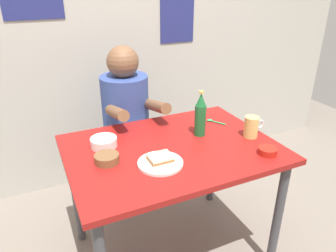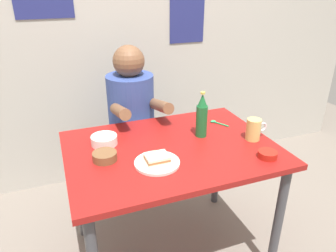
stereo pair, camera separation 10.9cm
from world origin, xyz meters
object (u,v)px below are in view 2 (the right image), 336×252
condiment_bowl_brown (105,156)px  person_seated (131,105)px  stool (134,156)px  sandwich (157,158)px  beer_bottle (202,116)px  dining_table (171,162)px  beer_mug (254,129)px  plate_orange (157,163)px

condiment_bowl_brown → person_seated: bearing=64.6°
stool → condiment_bowl_brown: 0.82m
sandwich → beer_bottle: size_ratio=0.42×
stool → condiment_bowl_brown: size_ratio=3.75×
person_seated → beer_bottle: 0.62m
dining_table → stool: dining_table is taller
dining_table → person_seated: (-0.06, 0.62, 0.12)m
person_seated → sandwich: bearing=-95.4°
beer_bottle → person_seated: bearing=115.2°
beer_mug → condiment_bowl_brown: (-0.81, 0.07, -0.04)m
stool → beer_mug: bearing=-54.1°
dining_table → plate_orange: bearing=-132.7°
plate_orange → condiment_bowl_brown: bearing=150.9°
stool → person_seated: size_ratio=0.63×
dining_table → sandwich: (-0.13, -0.14, 0.13)m
sandwich → beer_bottle: bearing=31.3°
dining_table → stool: (-0.06, 0.63, -0.30)m
dining_table → condiment_bowl_brown: 0.37m
beer_bottle → condiment_bowl_brown: bearing=-172.3°
person_seated → sandwich: size_ratio=6.54×
plate_orange → sandwich: bearing=45.0°
plate_orange → sandwich: (0.00, 0.00, 0.02)m
dining_table → condiment_bowl_brown: condiment_bowl_brown is taller
dining_table → beer_bottle: bearing=17.4°
beer_bottle → sandwich: bearing=-148.7°
stool → sandwich: 0.88m
beer_bottle → dining_table: bearing=-162.6°
plate_orange → condiment_bowl_brown: condiment_bowl_brown is taller
stool → beer_bottle: size_ratio=1.72×
stool → condiment_bowl_brown: (-0.30, -0.64, 0.41)m
dining_table → sandwich: size_ratio=10.00×
beer_bottle → condiment_bowl_brown: size_ratio=2.18×
sandwich → plate_orange: bearing=-135.0°
dining_table → beer_bottle: beer_bottle is taller
beer_mug → dining_table: bearing=170.5°
dining_table → beer_bottle: 0.30m
beer_mug → person_seated: bearing=126.4°
beer_mug → beer_bottle: (-0.25, 0.14, 0.06)m
person_seated → stool: bearing=90.0°
beer_bottle → condiment_bowl_brown: beer_bottle is taller
stool → beer_mug: beer_mug is taller
dining_table → plate_orange: plate_orange is taller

